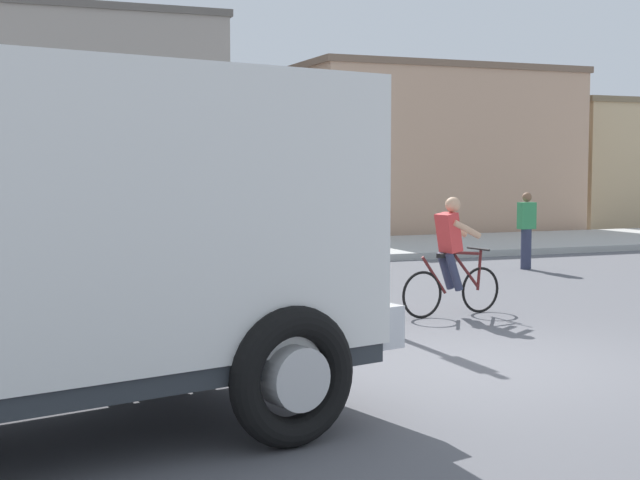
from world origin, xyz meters
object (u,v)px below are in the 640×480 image
object	(u,v)px
cyclist	(452,256)
traffic_light_pole	(356,173)
pedestrian_near_kerb	(526,229)
car_red_near	(116,239)
truck_foreground	(29,230)

from	to	relation	value
cyclist	traffic_light_pole	size ratio (longest dim) A/B	0.54
pedestrian_near_kerb	car_red_near	bearing A→B (deg)	174.64
traffic_light_pole	truck_foreground	bearing A→B (deg)	-137.70
car_red_near	truck_foreground	bearing A→B (deg)	-102.61
truck_foreground	traffic_light_pole	xyz separation A→B (m)	(4.58, 4.17, 0.40)
truck_foreground	cyclist	size ratio (longest dim) A/B	3.40
cyclist	car_red_near	bearing A→B (deg)	125.80
truck_foreground	cyclist	distance (m)	7.38
truck_foreground	traffic_light_pole	world-z (taller)	traffic_light_pole
traffic_light_pole	car_red_near	bearing A→B (deg)	114.24
cyclist	pedestrian_near_kerb	bearing A→B (deg)	46.27
car_red_near	pedestrian_near_kerb	bearing A→B (deg)	-5.36
traffic_light_pole	car_red_near	distance (m)	6.06
truck_foreground	traffic_light_pole	bearing A→B (deg)	42.30
traffic_light_pole	car_red_near	world-z (taller)	traffic_light_pole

